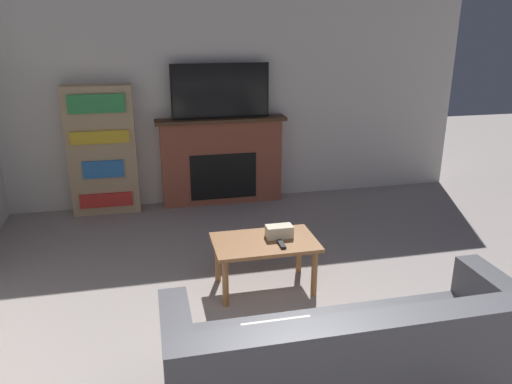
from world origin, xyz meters
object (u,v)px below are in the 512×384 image
(couch, at_px, (357,378))
(tv, at_px, (220,91))
(bookshelf, at_px, (102,150))
(coffee_table, at_px, (265,248))
(fireplace, at_px, (222,160))

(couch, bearing_deg, tv, 92.13)
(couch, distance_m, bookshelf, 4.07)
(tv, height_order, bookshelf, tv)
(coffee_table, distance_m, bookshelf, 2.60)
(couch, relative_size, coffee_table, 2.41)
(tv, bearing_deg, coffee_table, -89.85)
(fireplace, relative_size, bookshelf, 1.05)
(tv, height_order, coffee_table, tv)
(fireplace, xyz_separation_m, tv, (-0.00, -0.02, 0.84))
(fireplace, xyz_separation_m, bookshelf, (-1.38, -0.02, 0.21))
(couch, height_order, bookshelf, bookshelf)
(coffee_table, height_order, bookshelf, bookshelf)
(fireplace, distance_m, tv, 0.84)
(tv, relative_size, couch, 0.56)
(fireplace, distance_m, coffee_table, 2.20)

